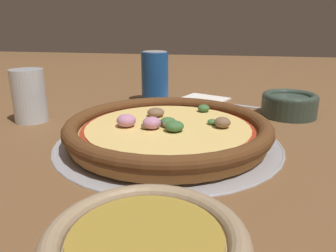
{
  "coord_description": "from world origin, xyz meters",
  "views": [
    {
      "loc": [
        0.5,
        0.09,
        0.19
      ],
      "look_at": [
        0.0,
        0.0,
        0.03
      ],
      "focal_mm": 35.0,
      "sensor_mm": 36.0,
      "label": 1
    }
  ],
  "objects": [
    {
      "name": "napkin",
      "position": [
        -0.31,
        0.03,
        0.0
      ],
      "size": [
        0.16,
        0.15,
        0.01
      ],
      "rotation": [
        0.0,
        0.0,
        -0.42
      ],
      "color": "white",
      "rests_on": "ground_plane"
    },
    {
      "name": "beverage_can",
      "position": [
        -0.28,
        -0.09,
        0.06
      ],
      "size": [
        0.07,
        0.07,
        0.12
      ],
      "color": "#194C99",
      "rests_on": "ground_plane"
    },
    {
      "name": "ground_plane",
      "position": [
        0.0,
        0.0,
        0.0
      ],
      "size": [
        3.0,
        3.0,
        0.0
      ],
      "primitive_type": "plane",
      "color": "brown"
    },
    {
      "name": "drinking_cup",
      "position": [
        -0.07,
        -0.29,
        0.05
      ],
      "size": [
        0.06,
        0.06,
        0.1
      ],
      "color": "silver",
      "rests_on": "ground_plane"
    },
    {
      "name": "pizza_tray",
      "position": [
        0.0,
        0.0,
        0.0
      ],
      "size": [
        0.37,
        0.37,
        0.01
      ],
      "color": "#9E9EA3",
      "rests_on": "ground_plane"
    },
    {
      "name": "fork",
      "position": [
        -0.28,
        0.1,
        0.0
      ],
      "size": [
        0.07,
        0.17,
        0.0
      ],
      "rotation": [
        0.0,
        0.0,
        10.67
      ],
      "color": "#B7B7BC",
      "rests_on": "ground_plane"
    },
    {
      "name": "bowl_far",
      "position": [
        -0.21,
        0.22,
        0.03
      ],
      "size": [
        0.11,
        0.11,
        0.05
      ],
      "color": "#334238",
      "rests_on": "ground_plane"
    },
    {
      "name": "pizza",
      "position": [
        -0.0,
        -0.0,
        0.02
      ],
      "size": [
        0.34,
        0.34,
        0.04
      ],
      "color": "#BC7F42",
      "rests_on": "pizza_tray"
    }
  ]
}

